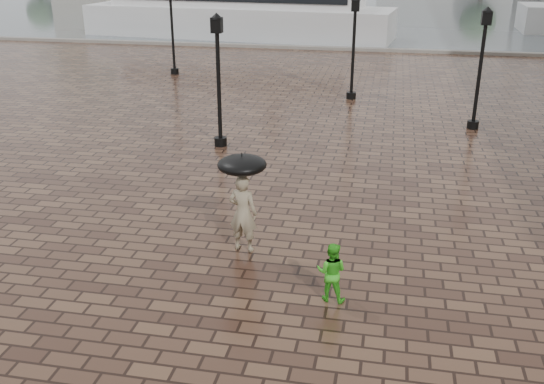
{
  "coord_description": "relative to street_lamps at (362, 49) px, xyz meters",
  "views": [
    {
      "loc": [
        -0.23,
        -9.76,
        6.58
      ],
      "look_at": [
        -2.7,
        2.69,
        1.4
      ],
      "focal_mm": 40.0,
      "sensor_mm": 36.0,
      "label": 1
    }
  ],
  "objects": [
    {
      "name": "ferry_near",
      "position": [
        -10.58,
        19.4,
        0.01
      ],
      "size": [
        24.15,
        8.26,
        7.76
      ],
      "rotation": [
        0.0,
        0.0,
        -0.11
      ],
      "color": "silver",
      "rests_on": "ground"
    },
    {
      "name": "child_pedestrian",
      "position": [
        0.49,
        -16.9,
        -1.71
      ],
      "size": [
        0.65,
        0.53,
        1.24
      ],
      "primitive_type": "imported",
      "rotation": [
        0.0,
        0.0,
        3.04
      ],
      "color": "green",
      "rests_on": "ground"
    },
    {
      "name": "adult_pedestrian",
      "position": [
        -1.72,
        -15.15,
        -1.4
      ],
      "size": [
        0.74,
        0.54,
        1.86
      ],
      "primitive_type": "imported",
      "rotation": [
        0.0,
        0.0,
        2.99
      ],
      "color": "gray",
      "rests_on": "ground"
    },
    {
      "name": "quay_edge",
      "position": [
        1.6,
        14.4,
        -2.33
      ],
      "size": [
        80.0,
        0.6,
        0.3
      ],
      "primitive_type": "cube",
      "color": "slate",
      "rests_on": "ground"
    },
    {
      "name": "ground",
      "position": [
        1.6,
        -17.6,
        -2.33
      ],
      "size": [
        300.0,
        300.0,
        0.0
      ],
      "primitive_type": "plane",
      "color": "#331F17",
      "rests_on": "ground"
    },
    {
      "name": "street_lamps",
      "position": [
        0.0,
        0.0,
        0.0
      ],
      "size": [
        21.44,
        14.44,
        4.4
      ],
      "color": "black",
      "rests_on": "ground"
    },
    {
      "name": "umbrella",
      "position": [
        -1.72,
        -15.15,
        -0.23
      ],
      "size": [
        1.1,
        1.1,
        1.19
      ],
      "color": "black",
      "rests_on": "ground"
    }
  ]
}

